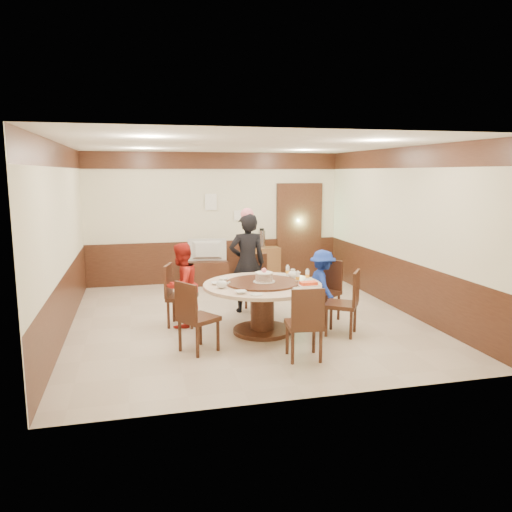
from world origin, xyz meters
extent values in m
plane|color=#C2AE9B|center=(0.00, 0.00, 0.00)|extent=(6.00, 6.00, 0.00)
plane|color=white|center=(0.00, 0.00, 2.80)|extent=(6.00, 6.00, 0.00)
cube|color=beige|center=(0.00, 3.00, 1.40)|extent=(5.50, 0.04, 2.80)
cube|color=beige|center=(0.00, -3.00, 1.40)|extent=(5.50, 0.04, 2.80)
cube|color=beige|center=(-2.75, 0.00, 1.40)|extent=(0.04, 6.00, 2.80)
cube|color=beige|center=(2.75, 0.00, 1.40)|extent=(0.04, 6.00, 2.80)
cube|color=#3D1F13|center=(0.00, 0.00, 0.45)|extent=(5.50, 6.00, 0.90)
cube|color=#3D1F13|center=(0.00, 0.00, 2.62)|extent=(5.50, 6.00, 0.35)
cube|color=#3D1F13|center=(1.90, 2.95, 1.05)|extent=(1.05, 0.08, 2.18)
cube|color=#87D193|center=(1.90, 2.97, 1.05)|extent=(0.88, 0.02, 2.05)
cylinder|color=#3D1F13|center=(0.10, -0.73, 0.03)|extent=(0.88, 0.88, 0.06)
cylinder|color=#3D1F13|center=(0.10, -0.73, 0.35)|extent=(0.35, 0.35, 0.65)
cylinder|color=beige|center=(0.10, -0.73, 0.72)|extent=(1.75, 1.75, 0.05)
cylinder|color=#3D1F13|center=(0.10, -0.73, 0.77)|extent=(1.07, 1.07, 0.03)
cube|color=#3D1F13|center=(1.22, -0.34, 0.45)|extent=(0.61, 0.61, 0.06)
cube|color=#3D1F13|center=(1.39, -0.22, 0.72)|extent=(0.27, 0.37, 0.50)
cube|color=#3D1F13|center=(1.22, -0.34, 0.21)|extent=(0.36, 0.36, 0.42)
cube|color=#3D1F13|center=(0.34, 0.46, 0.45)|extent=(0.46, 0.46, 0.06)
cube|color=#3D1F13|center=(0.33, 0.67, 0.72)|extent=(0.42, 0.06, 0.50)
cube|color=#3D1F13|center=(0.34, 0.46, 0.21)|extent=(0.36, 0.36, 0.42)
cube|color=#3D1F13|center=(-1.03, -0.09, 0.45)|extent=(0.55, 0.55, 0.06)
cube|color=#3D1F13|center=(-1.23, -0.02, 0.72)|extent=(0.17, 0.41, 0.50)
cube|color=#3D1F13|center=(-1.03, -0.09, 0.21)|extent=(0.36, 0.36, 0.42)
cube|color=#3D1F13|center=(-0.93, -1.29, 0.45)|extent=(0.61, 0.61, 0.06)
cube|color=#3D1F13|center=(-1.10, -1.41, 0.72)|extent=(0.26, 0.37, 0.50)
cube|color=#3D1F13|center=(-0.93, -1.29, 0.21)|extent=(0.36, 0.36, 0.42)
cube|color=#3D1F13|center=(0.35, -1.88, 0.45)|extent=(0.49, 0.49, 0.06)
cube|color=#3D1F13|center=(0.33, -2.09, 0.72)|extent=(0.42, 0.09, 0.50)
cube|color=#3D1F13|center=(0.35, -1.88, 0.21)|extent=(0.36, 0.36, 0.42)
cube|color=#3D1F13|center=(1.21, -1.09, 0.45)|extent=(0.61, 0.61, 0.06)
cube|color=#3D1F13|center=(1.38, -1.21, 0.72)|extent=(0.26, 0.37, 0.50)
cube|color=#3D1F13|center=(1.21, -1.09, 0.21)|extent=(0.36, 0.36, 0.42)
imported|color=black|center=(0.13, 0.45, 0.85)|extent=(0.63, 0.43, 1.70)
imported|color=red|center=(-1.04, -0.13, 0.66)|extent=(0.79, 0.81, 1.31)
imported|color=#18329B|center=(1.19, -0.35, 0.58)|extent=(0.44, 0.75, 1.16)
cylinder|color=white|center=(0.12, -0.75, 0.79)|extent=(0.32, 0.32, 0.01)
cylinder|color=tan|center=(0.12, -0.75, 0.85)|extent=(0.26, 0.26, 0.12)
cylinder|color=white|center=(0.12, -0.75, 0.92)|extent=(0.26, 0.26, 0.01)
sphere|color=#E96E7E|center=(0.12, -0.75, 0.95)|extent=(0.07, 0.07, 0.07)
ellipsoid|color=white|center=(-0.54, -0.88, 0.81)|extent=(0.17, 0.15, 0.13)
ellipsoid|color=white|center=(0.65, -0.47, 0.81)|extent=(0.17, 0.15, 0.13)
imported|color=white|center=(-0.42, -0.36, 0.77)|extent=(0.14, 0.14, 0.03)
imported|color=white|center=(0.46, -1.28, 0.77)|extent=(0.13, 0.13, 0.04)
imported|color=white|center=(-0.34, -1.25, 0.77)|extent=(0.16, 0.16, 0.04)
imported|color=white|center=(0.78, -0.84, 0.77)|extent=(0.15, 0.15, 0.05)
imported|color=white|center=(-0.58, -0.63, 0.77)|extent=(0.15, 0.15, 0.04)
cylinder|color=white|center=(-0.15, -1.38, 0.76)|extent=(0.18, 0.18, 0.01)
cylinder|color=white|center=(0.55, -0.23, 0.76)|extent=(0.18, 0.18, 0.01)
cube|color=white|center=(0.71, -1.03, 0.76)|extent=(0.30, 0.20, 0.02)
cube|color=red|center=(0.71, -1.03, 0.79)|extent=(0.24, 0.15, 0.04)
cylinder|color=white|center=(0.62, -0.80, 0.83)|extent=(0.06, 0.06, 0.16)
cylinder|color=white|center=(0.82, -0.67, 0.83)|extent=(0.06, 0.06, 0.16)
cylinder|color=white|center=(0.62, -0.30, 0.83)|extent=(0.06, 0.06, 0.16)
cube|color=#3D1F13|center=(-0.23, 2.75, 0.25)|extent=(0.85, 0.45, 0.50)
imported|color=gray|center=(-0.23, 2.75, 0.74)|extent=(0.83, 0.23, 0.47)
cube|color=brown|center=(0.97, 2.78, 0.38)|extent=(0.80, 0.40, 0.75)
cylinder|color=silver|center=(0.99, 2.78, 0.94)|extent=(0.15, 0.15, 0.38)
cube|color=white|center=(-0.10, 2.96, 1.75)|extent=(0.25, 0.00, 0.35)
cube|color=white|center=(0.55, 2.96, 1.45)|extent=(0.30, 0.00, 0.22)
camera|label=1|loc=(-1.70, -7.71, 2.37)|focal=35.00mm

